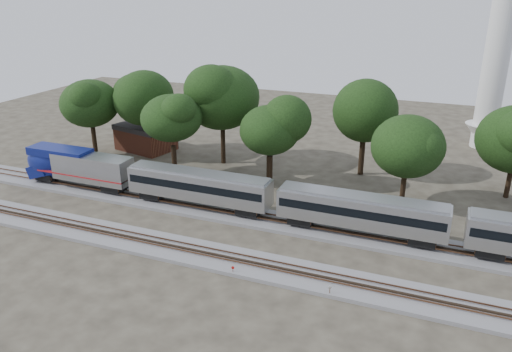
{
  "coord_description": "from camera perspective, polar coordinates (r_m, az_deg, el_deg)",
  "views": [
    {
      "loc": [
        19.53,
        -43.99,
        26.39
      ],
      "look_at": [
        0.09,
        5.0,
        6.02
      ],
      "focal_mm": 35.0,
      "sensor_mm": 36.0,
      "label": 1
    }
  ],
  "objects": [
    {
      "name": "track_far",
      "position": [
        59.71,
        0.28,
        -4.87
      ],
      "size": [
        160.0,
        5.0,
        0.73
      ],
      "color": "slate",
      "rests_on": "ground"
    },
    {
      "name": "ground",
      "position": [
        54.89,
        -2.03,
        -7.62
      ],
      "size": [
        160.0,
        160.0,
        0.0
      ],
      "primitive_type": "plane",
      "color": "#383328",
      "rests_on": "ground"
    },
    {
      "name": "switch_lever",
      "position": [
        48.1,
        3.04,
        -11.96
      ],
      "size": [
        0.54,
        0.37,
        0.3
      ],
      "primitive_type": "cube",
      "rotation": [
        0.0,
        0.0,
        -0.15
      ],
      "color": "#512D19",
      "rests_on": "ground"
    },
    {
      "name": "tree_6",
      "position": [
        63.72,
        16.96,
        3.26
      ],
      "size": [
        7.97,
        7.97,
        11.24
      ],
      "color": "black",
      "rests_on": "ground"
    },
    {
      "name": "tree_4",
      "position": [
        67.38,
        1.6,
        5.27
      ],
      "size": [
        8.13,
        8.13,
        11.46
      ],
      "color": "black",
      "rests_on": "ground"
    },
    {
      "name": "tree_3",
      "position": [
        75.97,
        -3.92,
        8.92
      ],
      "size": [
        10.56,
        10.56,
        14.88
      ],
      "color": "black",
      "rests_on": "ground"
    },
    {
      "name": "tree_5",
      "position": [
        72.78,
        12.38,
        7.29
      ],
      "size": [
        9.74,
        9.74,
        13.74
      ],
      "color": "black",
      "rests_on": "ground"
    },
    {
      "name": "tree_2",
      "position": [
        71.02,
        -9.62,
        6.55
      ],
      "size": [
        9.03,
        9.03,
        12.73
      ],
      "color": "black",
      "rests_on": "ground"
    },
    {
      "name": "switch_stand_white",
      "position": [
        46.33,
        8.43,
        -12.75
      ],
      "size": [
        0.34,
        0.18,
        1.15
      ],
      "rotation": [
        0.0,
        0.0,
        0.43
      ],
      "color": "#512D19",
      "rests_on": "ground"
    },
    {
      "name": "tree_0",
      "position": [
        84.13,
        -18.45,
        7.87
      ],
      "size": [
        8.79,
        8.79,
        12.39
      ],
      "color": "black",
      "rests_on": "ground"
    },
    {
      "name": "track_near",
      "position": [
        51.63,
        -3.83,
        -9.39
      ],
      "size": [
        160.0,
        5.0,
        0.73
      ],
      "color": "slate",
      "rests_on": "ground"
    },
    {
      "name": "switch_stand_red",
      "position": [
        48.96,
        -2.66,
        -10.63
      ],
      "size": [
        0.32,
        0.08,
        1.0
      ],
      "rotation": [
        0.0,
        0.0,
        0.15
      ],
      "color": "#512D19",
      "rests_on": "ground"
    },
    {
      "name": "brick_building",
      "position": [
        86.55,
        -12.49,
        4.4
      ],
      "size": [
        10.28,
        8.26,
        4.36
      ],
      "rotation": [
        0.0,
        0.0,
        -0.22
      ],
      "color": "brown",
      "rests_on": "ground"
    },
    {
      "name": "tree_1",
      "position": [
        82.4,
        -12.67,
        8.7
      ],
      "size": [
        9.53,
        9.53,
        13.43
      ],
      "color": "black",
      "rests_on": "ground"
    }
  ]
}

